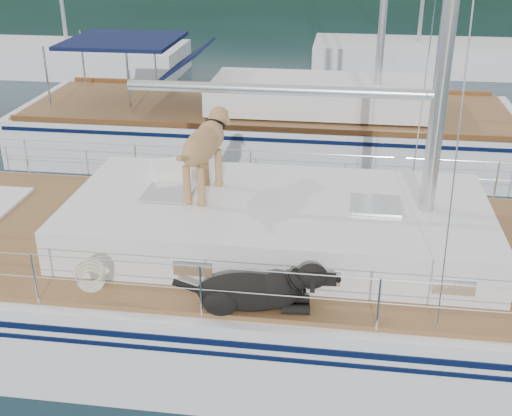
# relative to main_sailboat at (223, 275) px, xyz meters

# --- Properties ---
(ground) EXTENTS (120.00, 120.00, 0.00)m
(ground) POSITION_rel_main_sailboat_xyz_m (-0.09, 0.01, -0.68)
(ground) COLOR black
(ground) RESTS_ON ground
(main_sailboat) EXTENTS (12.00, 3.80, 14.01)m
(main_sailboat) POSITION_rel_main_sailboat_xyz_m (0.00, 0.00, 0.00)
(main_sailboat) COLOR white
(main_sailboat) RESTS_ON ground
(neighbor_sailboat) EXTENTS (11.00, 3.50, 13.30)m
(neighbor_sailboat) POSITION_rel_main_sailboat_xyz_m (-0.14, 6.60, -0.06)
(neighbor_sailboat) COLOR white
(neighbor_sailboat) RESTS_ON ground
(bg_boat_west) EXTENTS (8.00, 3.00, 11.65)m
(bg_boat_west) POSITION_rel_main_sailboat_xyz_m (-8.09, 14.01, -0.24)
(bg_boat_west) COLOR white
(bg_boat_west) RESTS_ON ground
(bg_boat_center) EXTENTS (7.20, 3.00, 11.65)m
(bg_boat_center) POSITION_rel_main_sailboat_xyz_m (3.91, 16.01, -0.23)
(bg_boat_center) COLOR white
(bg_boat_center) RESTS_ON ground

